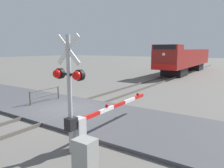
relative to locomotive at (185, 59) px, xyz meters
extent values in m
plane|color=#605E59|center=(0.00, -22.93, -2.01)|extent=(160.00, 160.00, 0.00)
cube|color=#59544C|center=(-0.72, -22.93, -1.93)|extent=(0.08, 80.00, 0.15)
cube|color=#59544C|center=(0.72, -22.93, -1.93)|extent=(0.08, 80.00, 0.15)
cube|color=#47474C|center=(0.00, -22.93, -1.94)|extent=(36.00, 4.70, 0.14)
cube|color=black|center=(0.00, -4.57, -1.48)|extent=(2.50, 3.20, 1.05)
cube|color=black|center=(0.00, 5.03, -1.48)|extent=(2.50, 3.20, 1.05)
cube|color=maroon|center=(0.00, 0.23, 0.16)|extent=(2.94, 17.46, 2.24)
cube|color=maroon|center=(0.00, -7.28, 1.56)|extent=(2.88, 2.43, 0.55)
cube|color=black|center=(0.00, -8.53, 1.56)|extent=(2.50, 0.06, 0.44)
cube|color=red|center=(0.00, -8.54, -0.61)|extent=(2.79, 0.08, 0.64)
sphere|color=#F2EACC|center=(0.00, -8.55, 0.78)|extent=(0.36, 0.36, 0.36)
cylinder|color=#ADADB2|center=(3.60, -26.32, -0.11)|extent=(0.14, 0.14, 3.79)
cube|color=white|center=(3.60, -26.32, 1.33)|extent=(0.95, 0.04, 0.95)
cube|color=white|center=(3.60, -26.32, 1.33)|extent=(0.95, 0.04, 0.95)
cube|color=black|center=(3.60, -26.32, 0.58)|extent=(1.04, 0.08, 0.08)
sphere|color=red|center=(3.18, -26.42, 0.58)|extent=(0.28, 0.28, 0.28)
sphere|color=red|center=(4.02, -26.42, 0.58)|extent=(0.28, 0.28, 0.28)
cylinder|color=black|center=(3.18, -26.30, 0.58)|extent=(0.34, 0.14, 0.34)
cylinder|color=black|center=(4.02, -26.30, 0.58)|extent=(0.34, 0.14, 0.34)
cube|color=silver|center=(3.64, -25.99, -1.46)|extent=(0.36, 0.36, 1.10)
cube|color=black|center=(3.64, -26.34, -1.01)|extent=(0.28, 0.36, 0.40)
cube|color=red|center=(3.64, -25.32, -1.01)|extent=(0.10, 0.93, 0.14)
cube|color=white|center=(3.64, -24.39, -1.01)|extent=(0.10, 0.93, 0.14)
cube|color=red|center=(3.64, -23.47, -1.01)|extent=(0.10, 0.93, 0.14)
cube|color=white|center=(3.64, -22.54, -1.01)|extent=(0.10, 0.93, 0.14)
cube|color=red|center=(3.64, -21.61, -1.01)|extent=(0.10, 0.93, 0.14)
sphere|color=red|center=(3.64, -24.36, -0.87)|extent=(0.14, 0.14, 0.14)
sphere|color=red|center=(3.64, -21.72, -0.87)|extent=(0.14, 0.14, 0.14)
cube|color=#999993|center=(5.23, -27.50, -1.36)|extent=(0.49, 0.42, 1.30)
cylinder|color=#4C4742|center=(-2.23, -23.72, -1.53)|extent=(0.08, 0.08, 0.95)
cylinder|color=#4C4742|center=(-2.23, -21.60, -1.53)|extent=(0.08, 0.08, 0.95)
cylinder|color=#4C4742|center=(-2.23, -22.66, -1.10)|extent=(0.06, 2.12, 0.06)
cylinder|color=#4C4742|center=(-2.23, -22.66, -1.48)|extent=(0.06, 2.12, 0.06)
camera|label=1|loc=(8.35, -31.01, 1.35)|focal=34.24mm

